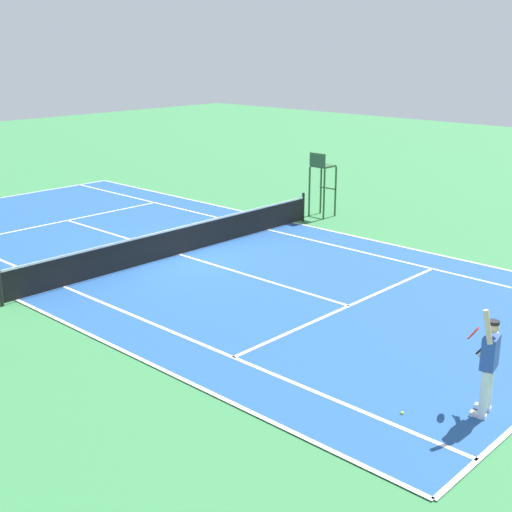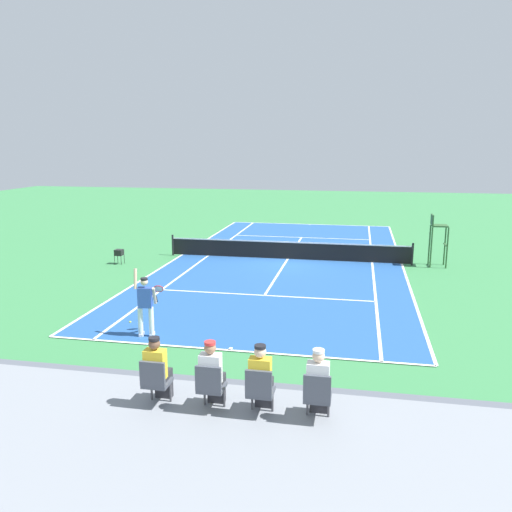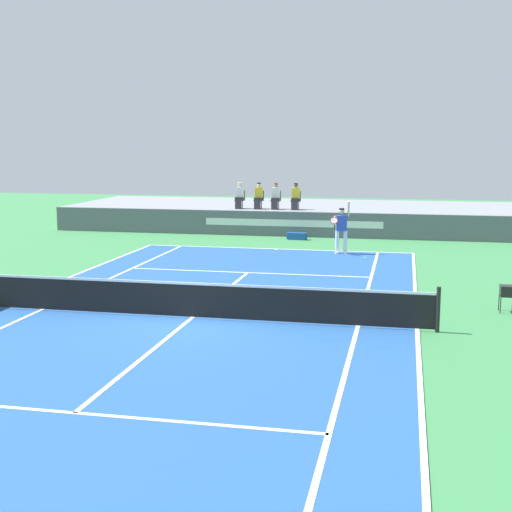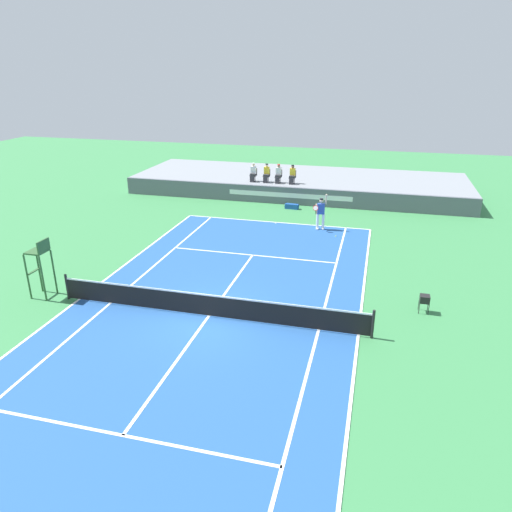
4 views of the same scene
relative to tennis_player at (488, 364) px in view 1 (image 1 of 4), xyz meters
The scene contains 6 objects.
ground_plane 11.64m from the tennis_player, 103.39° to the right, with size 80.00×80.00×0.00m, color #387F47.
court 11.64m from the tennis_player, 103.39° to the right, with size 11.08×23.88×0.03m.
net 11.61m from the tennis_player, 103.39° to the right, with size 11.98×0.10×1.07m.
tennis_player is the anchor object (origin of this frame).
tennis_ball 1.74m from the tennis_player, 45.96° to the right, with size 0.07×0.07×0.07m, color #D1E533.
umpire_chair 14.88m from the tennis_player, 130.65° to the right, with size 0.77×0.77×2.44m.
Camera 1 is at (13.55, 15.93, 6.37)m, focal length 49.08 mm.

